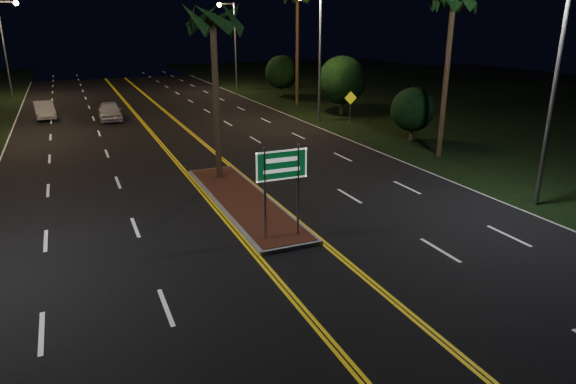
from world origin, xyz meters
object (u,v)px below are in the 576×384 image
streetlight_right_near (551,64)px  car_far (44,108)px  streetlight_right_mid (315,43)px  palm_right_near (454,0)px  median_island (243,201)px  warning_sign (350,102)px  shrub_near (413,110)px  shrub_mid (342,80)px  shrub_far (281,72)px  car_near (110,109)px  highway_sign (282,174)px  streetlight_right_far (232,36)px  palm_median (213,19)px  streetlight_left_far (7,38)px

streetlight_right_near → car_far: streetlight_right_near is taller
streetlight_right_near → streetlight_right_mid: same height
streetlight_right_mid → palm_right_near: size_ratio=0.97×
median_island → warning_sign: 19.03m
shrub_near → warning_sign: 6.86m
shrub_near → shrub_mid: bearing=87.1°
shrub_far → warning_sign: size_ratio=1.73×
car_near → car_far: size_ratio=1.05×
highway_sign → median_island: bearing=90.0°
highway_sign → streetlight_right_far: streetlight_right_far is taller
palm_median → shrub_near: bearing=14.5°
streetlight_right_far → palm_right_near: (1.89, -32.00, 2.56)m
median_island → streetlight_left_far: size_ratio=1.14×
median_island → streetlight_right_near: 12.99m
shrub_far → shrub_near: bearing=-90.8°
palm_median → shrub_far: palm_median is taller
streetlight_left_far → shrub_near: (24.11, -30.00, -3.71)m
palm_right_near → shrub_far: 26.69m
streetlight_right_near → warning_sign: bearing=82.8°
median_island → car_near: car_near is taller
car_near → streetlight_right_mid: bearing=-24.1°
shrub_near → car_far: 27.75m
car_near → shrub_mid: bearing=-13.5°
palm_right_near → warning_sign: palm_right_near is taller
streetlight_right_far → palm_right_near: bearing=-86.6°
car_near → palm_median: bearing=-77.7°
palm_right_near → highway_sign: bearing=-150.0°
highway_sign → streetlight_right_near: streetlight_right_near is taller
streetlight_right_near → streetlight_right_mid: (0.00, 20.00, 0.00)m
highway_sign → streetlight_right_near: size_ratio=0.36×
streetlight_right_mid → shrub_far: bearing=77.2°
shrub_near → warning_sign: bearing=94.2°
shrub_mid → warning_sign: size_ratio=2.02×
shrub_near → car_near: shrub_near is taller
highway_sign → palm_right_near: (12.50, 7.20, 5.81)m
highway_sign → streetlight_right_far: (10.61, 39.20, 3.25)m
streetlight_right_far → car_far: (-18.54, -10.40, -4.89)m
palm_median → shrub_near: palm_median is taller
shrub_near → warning_sign: shrub_near is taller
palm_median → car_far: (-7.92, 21.10, -6.51)m
shrub_mid → car_far: shrub_mid is taller
warning_sign → median_island: bearing=-128.0°
car_near → highway_sign: bearing=-80.7°
streetlight_left_far → palm_median: 35.18m
median_island → streetlight_right_mid: streetlight_right_mid is taller
warning_sign → shrub_far: bearing=92.2°
streetlight_right_near → shrub_far: size_ratio=2.27×
shrub_near → palm_right_near: bearing=-104.0°
streetlight_right_near → streetlight_left_far: bearing=116.8°
streetlight_right_near → shrub_near: bearing=76.5°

